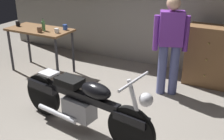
{
  "coord_description": "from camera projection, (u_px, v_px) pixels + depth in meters",
  "views": [
    {
      "loc": [
        1.75,
        -2.7,
        2.28
      ],
      "look_at": [
        -0.03,
        0.7,
        0.65
      ],
      "focal_mm": 44.4,
      "sensor_mm": 36.0,
      "label": 1
    }
  ],
  "objects": [
    {
      "name": "ground_plane",
      "position": [
        90.0,
        131.0,
        3.84
      ],
      "size": [
        12.0,
        12.0,
        0.0
      ],
      "primitive_type": "plane",
      "color": "gray"
    },
    {
      "name": "workbench",
      "position": [
        40.0,
        34.0,
        5.48
      ],
      "size": [
        1.3,
        0.64,
        0.9
      ],
      "color": "brown",
      "rests_on": "ground_plane"
    },
    {
      "name": "motorcycle",
      "position": [
        83.0,
        103.0,
        3.66
      ],
      "size": [
        2.18,
        0.64,
        1.0
      ],
      "rotation": [
        0.0,
        0.0,
        -0.14
      ],
      "color": "black",
      "rests_on": "ground_plane"
    },
    {
      "name": "person_standing",
      "position": [
        170.0,
        43.0,
        4.52
      ],
      "size": [
        0.54,
        0.34,
        1.67
      ],
      "rotation": [
        0.0,
        0.0,
        3.51
      ],
      "color": "slate",
      "rests_on": "ground_plane"
    },
    {
      "name": "wooden_dresser",
      "position": [
        209.0,
        56.0,
        5.02
      ],
      "size": [
        0.8,
        0.47,
        1.1
      ],
      "color": "brown",
      "rests_on": "ground_plane"
    },
    {
      "name": "mug_white_ceramic",
      "position": [
        57.0,
        31.0,
        5.14
      ],
      "size": [
        0.11,
        0.08,
        0.09
      ],
      "color": "white",
      "rests_on": "workbench"
    },
    {
      "name": "mug_blue_enamel",
      "position": [
        65.0,
        27.0,
        5.35
      ],
      "size": [
        0.12,
        0.08,
        0.1
      ],
      "color": "#2D51AD",
      "rests_on": "workbench"
    },
    {
      "name": "mug_black_matte",
      "position": [
        18.0,
        24.0,
        5.61
      ],
      "size": [
        0.11,
        0.08,
        0.1
      ],
      "color": "black",
      "rests_on": "workbench"
    },
    {
      "name": "mug_brown_stoneware",
      "position": [
        40.0,
        30.0,
        5.18
      ],
      "size": [
        0.12,
        0.09,
        0.1
      ],
      "color": "brown",
      "rests_on": "workbench"
    },
    {
      "name": "bottle",
      "position": [
        43.0,
        26.0,
        5.26
      ],
      "size": [
        0.06,
        0.06,
        0.24
      ],
      "color": "#4C8C4C",
      "rests_on": "workbench"
    }
  ]
}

